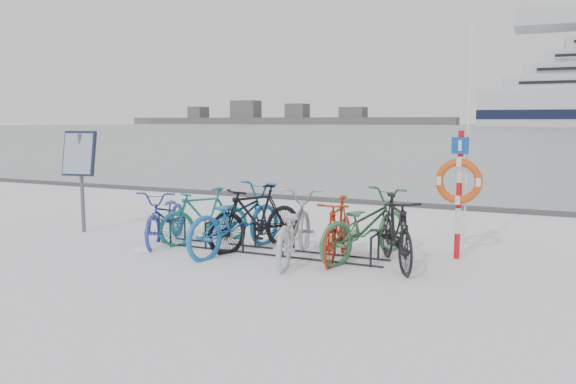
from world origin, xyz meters
TOP-DOWN VIEW (x-y plane):
  - ground at (0.00, 0.00)m, footprint 900.00×900.00m
  - ice_sheet at (0.00, 155.00)m, footprint 400.00×298.00m
  - quay_edge at (0.00, 5.90)m, footprint 400.00×0.25m
  - bike_rack at (0.00, 0.00)m, footprint 4.00×0.48m
  - info_board at (-4.07, 0.05)m, footprint 0.69×0.36m
  - lifebuoy_station at (2.91, 0.78)m, footprint 0.71×0.22m
  - shoreline at (-122.02, 260.00)m, footprint 180.00×12.00m
  - bike_0 at (-2.01, -0.04)m, footprint 1.20×2.04m
  - bike_1 at (-1.36, 0.19)m, footprint 1.36×1.67m
  - bike_2 at (-0.53, -0.17)m, footprint 1.25×2.34m
  - bike_3 at (-0.32, 0.16)m, footprint 1.36×1.92m
  - bike_4 at (0.57, -0.27)m, footprint 1.09×2.18m
  - bike_5 at (1.20, 0.02)m, footprint 0.64×1.74m
  - bike_6 at (1.56, 0.28)m, footprint 1.47×2.27m
  - bike_7 at (2.11, 0.04)m, footprint 1.30×1.88m
  - snow_drifts at (-0.86, 0.12)m, footprint 3.88×1.83m

SIDE VIEW (x-z plane):
  - ground at x=0.00m, z-range 0.00..0.00m
  - snow_drifts at x=-0.86m, z-range -0.10..0.10m
  - ice_sheet at x=0.00m, z-range 0.00..0.02m
  - quay_edge at x=0.00m, z-range 0.00..0.10m
  - bike_rack at x=0.00m, z-range -0.05..0.41m
  - bike_0 at x=-2.01m, z-range 0.00..1.01m
  - bike_1 at x=-1.36m, z-range 0.00..1.02m
  - bike_5 at x=1.20m, z-range 0.00..1.02m
  - bike_4 at x=0.57m, z-range 0.00..1.09m
  - bike_7 at x=2.11m, z-range 0.00..1.11m
  - bike_6 at x=1.56m, z-range 0.00..1.12m
  - bike_3 at x=-0.32m, z-range 0.00..1.14m
  - bike_2 at x=-0.53m, z-range 0.00..1.16m
  - lifebuoy_station at x=2.91m, z-range -0.60..3.07m
  - info_board at x=-4.07m, z-range 0.43..2.41m
  - shoreline at x=-122.02m, z-range -1.96..7.54m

